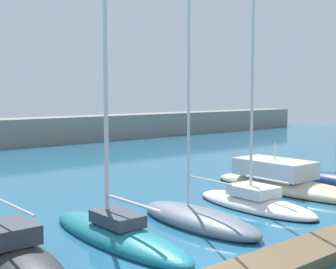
{
  "coord_description": "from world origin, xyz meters",
  "views": [
    {
      "loc": [
        -9.63,
        -10.89,
        5.51
      ],
      "look_at": [
        4.93,
        6.14,
        3.49
      ],
      "focal_mm": 51.28,
      "sensor_mm": 36.0,
      "label": 1
    }
  ],
  "objects_px": {
    "sailboat_slate_sixth": "(198,218)",
    "sailboat_white_seventh": "(255,203)",
    "sailboat_charcoal_fourth": "(6,254)",
    "motorboat_sand_eighth": "(285,183)",
    "sailboat_teal_fifth": "(116,230)",
    "mooring_buoy_orange": "(106,148)"
  },
  "relations": [
    {
      "from": "sailboat_slate_sixth",
      "to": "mooring_buoy_orange",
      "type": "distance_m",
      "value": 27.95
    },
    {
      "from": "sailboat_slate_sixth",
      "to": "motorboat_sand_eighth",
      "type": "height_order",
      "value": "sailboat_slate_sixth"
    },
    {
      "from": "sailboat_slate_sixth",
      "to": "sailboat_white_seventh",
      "type": "bearing_deg",
      "value": -82.31
    },
    {
      "from": "sailboat_charcoal_fourth",
      "to": "sailboat_teal_fifth",
      "type": "xyz_separation_m",
      "value": [
        4.17,
        -0.02,
        -0.03
      ]
    },
    {
      "from": "motorboat_sand_eighth",
      "to": "sailboat_charcoal_fourth",
      "type": "bearing_deg",
      "value": 95.04
    },
    {
      "from": "sailboat_slate_sixth",
      "to": "sailboat_white_seventh",
      "type": "xyz_separation_m",
      "value": [
        4.13,
        0.38,
        -0.04
      ]
    },
    {
      "from": "sailboat_teal_fifth",
      "to": "sailboat_slate_sixth",
      "type": "bearing_deg",
      "value": -96.09
    },
    {
      "from": "sailboat_slate_sixth",
      "to": "sailboat_charcoal_fourth",
      "type": "bearing_deg",
      "value": 88.8
    },
    {
      "from": "sailboat_teal_fifth",
      "to": "mooring_buoy_orange",
      "type": "bearing_deg",
      "value": -31.31
    },
    {
      "from": "sailboat_charcoal_fourth",
      "to": "motorboat_sand_eighth",
      "type": "xyz_separation_m",
      "value": [
        16.41,
        1.31,
        -0.01
      ]
    },
    {
      "from": "mooring_buoy_orange",
      "to": "sailboat_charcoal_fourth",
      "type": "bearing_deg",
      "value": -128.84
    },
    {
      "from": "sailboat_teal_fifth",
      "to": "sailboat_charcoal_fourth",
      "type": "bearing_deg",
      "value": 90.85
    },
    {
      "from": "sailboat_white_seventh",
      "to": "sailboat_teal_fifth",
      "type": "bearing_deg",
      "value": 91.59
    },
    {
      "from": "sailboat_teal_fifth",
      "to": "sailboat_slate_sixth",
      "type": "distance_m",
      "value": 3.76
    },
    {
      "from": "motorboat_sand_eighth",
      "to": "sailboat_white_seventh",
      "type": "bearing_deg",
      "value": 108.41
    },
    {
      "from": "sailboat_teal_fifth",
      "to": "sailboat_white_seventh",
      "type": "distance_m",
      "value": 7.86
    },
    {
      "from": "sailboat_white_seventh",
      "to": "mooring_buoy_orange",
      "type": "distance_m",
      "value": 26.08
    },
    {
      "from": "sailboat_charcoal_fourth",
      "to": "motorboat_sand_eighth",
      "type": "distance_m",
      "value": 16.47
    },
    {
      "from": "sailboat_slate_sixth",
      "to": "mooring_buoy_orange",
      "type": "xyz_separation_m",
      "value": [
        12.02,
        25.23,
        -0.29
      ]
    },
    {
      "from": "motorboat_sand_eighth",
      "to": "mooring_buoy_orange",
      "type": "distance_m",
      "value": 23.69
    },
    {
      "from": "sailboat_white_seventh",
      "to": "mooring_buoy_orange",
      "type": "bearing_deg",
      "value": -15.37
    },
    {
      "from": "motorboat_sand_eighth",
      "to": "sailboat_teal_fifth",
      "type": "bearing_deg",
      "value": 96.68
    }
  ]
}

